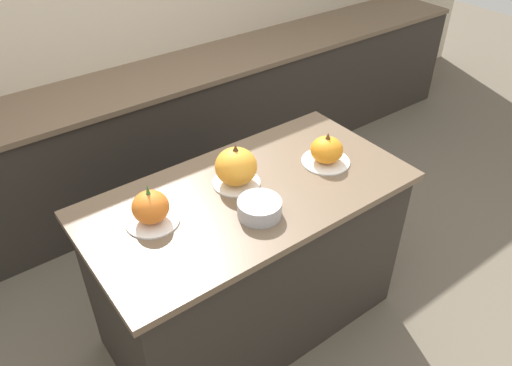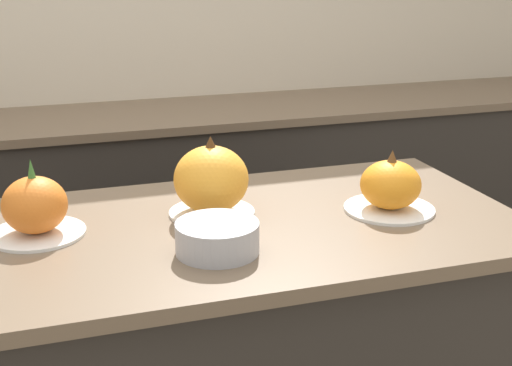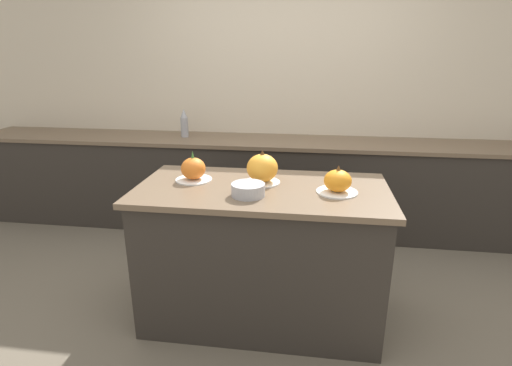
{
  "view_description": "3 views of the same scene",
  "coord_description": "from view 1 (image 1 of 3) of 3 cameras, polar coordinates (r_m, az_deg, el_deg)",
  "views": [
    {
      "loc": [
        -1.04,
        -1.45,
        2.27
      ],
      "look_at": [
        0.04,
        0.0,
        0.92
      ],
      "focal_mm": 35.0,
      "sensor_mm": 36.0,
      "label": 1
    },
    {
      "loc": [
        -0.43,
        -1.59,
        1.55
      ],
      "look_at": [
        0.07,
        -0.03,
        1.01
      ],
      "focal_mm": 50.0,
      "sensor_mm": 36.0,
      "label": 2
    },
    {
      "loc": [
        0.28,
        -2.24,
        1.68
      ],
      "look_at": [
        -0.03,
        -0.04,
        0.93
      ],
      "focal_mm": 28.0,
      "sensor_mm": 36.0,
      "label": 3
    }
  ],
  "objects": [
    {
      "name": "ground_plane",
      "position": [
        2.89,
        -0.64,
        -15.26
      ],
      "size": [
        12.0,
        12.0,
        0.0
      ],
      "primitive_type": "plane",
      "color": "#665B4C"
    },
    {
      "name": "wall_back",
      "position": [
        3.5,
        -18.65,
        17.81
      ],
      "size": [
        8.0,
        0.06,
        2.5
      ],
      "color": "beige",
      "rests_on": "ground_plane"
    },
    {
      "name": "kitchen_island",
      "position": [
        2.55,
        -0.71,
        -8.98
      ],
      "size": [
        1.51,
        0.77,
        0.9
      ],
      "color": "#2D2823",
      "rests_on": "ground_plane"
    },
    {
      "name": "back_counter",
      "position": [
        3.54,
        -14.23,
        4.27
      ],
      "size": [
        6.0,
        0.6,
        0.88
      ],
      "color": "#2D2823",
      "rests_on": "ground_plane"
    },
    {
      "name": "pumpkin_cake_left",
      "position": [
        2.09,
        -11.94,
        -2.87
      ],
      "size": [
        0.23,
        0.23,
        0.19
      ],
      "color": "white",
      "rests_on": "kitchen_island"
    },
    {
      "name": "pumpkin_cake_center",
      "position": [
        2.25,
        -2.3,
        1.8
      ],
      "size": [
        0.22,
        0.22,
        0.21
      ],
      "color": "white",
      "rests_on": "kitchen_island"
    },
    {
      "name": "pumpkin_cake_right",
      "position": [
        2.43,
        8.07,
        3.62
      ],
      "size": [
        0.24,
        0.24,
        0.16
      ],
      "color": "white",
      "rests_on": "kitchen_island"
    },
    {
      "name": "mixing_bowl",
      "position": [
        2.1,
        0.41,
        -2.88
      ],
      "size": [
        0.19,
        0.19,
        0.07
      ],
      "color": "#ADADB2",
      "rests_on": "kitchen_island"
    }
  ]
}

